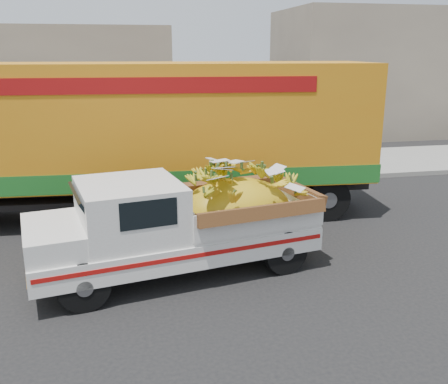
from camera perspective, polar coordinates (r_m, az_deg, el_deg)
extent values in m
plane|color=black|center=(9.51, -4.08, -9.56)|extent=(100.00, 100.00, 0.00)
cube|color=gray|center=(15.35, -7.26, 0.63)|extent=(60.00, 0.25, 0.15)
cube|color=gray|center=(17.38, -7.84, 2.39)|extent=(60.00, 4.00, 0.14)
cube|color=gray|center=(28.18, 21.19, 12.65)|extent=(14.00, 6.00, 6.00)
cylinder|color=black|center=(8.48, -15.72, -10.29)|extent=(0.88, 0.40, 0.85)
cylinder|color=black|center=(9.97, -16.94, -6.34)|extent=(0.88, 0.40, 0.85)
cylinder|color=black|center=(9.53, 6.97, -6.78)|extent=(0.88, 0.40, 0.85)
cylinder|color=black|center=(10.88, 2.75, -3.76)|extent=(0.88, 0.40, 0.85)
cube|color=silver|center=(9.45, -5.62, -5.65)|extent=(5.52, 2.86, 0.44)
cube|color=#A50F0C|center=(8.58, -3.73, -7.38)|extent=(5.06, 0.98, 0.08)
cube|color=silver|center=(9.16, -21.40, -8.26)|extent=(0.46, 1.85, 0.16)
cube|color=silver|center=(8.97, -19.00, -4.82)|extent=(1.27, 1.93, 0.40)
cube|color=silver|center=(9.03, -10.67, -2.05)|extent=(2.05, 2.12, 1.01)
cube|color=black|center=(8.14, -8.59, -2.53)|extent=(0.94, 0.19, 0.47)
cube|color=silver|center=(9.73, 1.87, -1.80)|extent=(2.89, 2.35, 0.57)
ellipsoid|color=orange|center=(9.72, 1.27, -2.54)|extent=(2.57, 1.93, 1.43)
cylinder|color=black|center=(12.58, 11.70, -0.75)|extent=(1.12, 0.39, 1.10)
cylinder|color=black|center=(14.40, 9.05, 1.50)|extent=(1.12, 0.39, 1.10)
cylinder|color=black|center=(12.23, 6.40, -0.99)|extent=(1.12, 0.39, 1.10)
cylinder|color=black|center=(14.10, 4.38, 1.34)|extent=(1.12, 0.39, 1.10)
cube|color=black|center=(12.76, -10.13, 0.65)|extent=(12.04, 1.74, 0.36)
cube|color=#BF7712|center=(12.44, -10.49, 7.77)|extent=(11.89, 3.22, 2.84)
cube|color=#1B611F|center=(12.66, -10.23, 2.53)|extent=(11.95, 3.25, 0.45)
cube|color=maroon|center=(11.09, -10.97, 11.84)|extent=(8.39, 0.54, 0.35)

